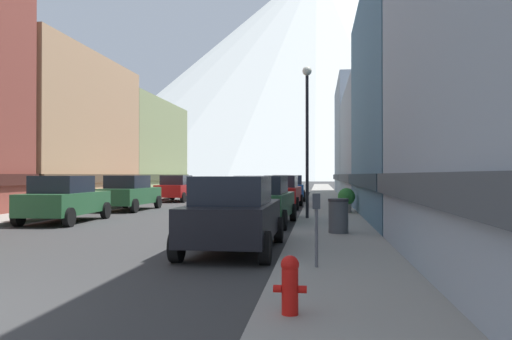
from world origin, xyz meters
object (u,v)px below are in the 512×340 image
Objects in this scene: potted_plant_2 at (345,202)px; streetlamp_right at (307,119)px; car_right_1 at (263,200)px; potted_plant_0 at (346,198)px; car_left_1 at (65,199)px; pedestrian_0 at (143,188)px; car_left_2 at (129,193)px; car_right_2 at (282,192)px; car_driving_0 at (282,183)px; fire_hydrant_near at (290,283)px; trash_bin_right at (338,216)px; car_right_3 at (290,188)px; parking_meter_near at (316,219)px; car_left_3 at (177,188)px; car_right_0 at (234,213)px; car_driving_1 at (281,183)px.

streetlamp_right is at bearing -113.55° from potted_plant_2.
car_right_1 reaches higher than potted_plant_0.
car_left_1 is 15.16m from pedestrian_0.
car_left_2 is 0.99× the size of car_right_2.
fire_hydrant_near is (3.85, -51.15, -0.37)m from car_driving_0.
pedestrian_0 is at bearing 149.71° from car_right_2.
car_right_2 is 4.54× the size of trash_bin_right.
car_right_3 is 20.67m from trash_bin_right.
potted_plant_0 is (1.25, 12.93, -0.23)m from parking_meter_near.
car_right_2 is at bearing -90.03° from car_right_3.
car_right_0 is (7.60, -21.13, 0.00)m from car_left_3.
car_driving_1 is (5.40, 30.74, 0.00)m from car_left_2.
car_right_1 is 17.16m from car_right_3.
car_left_1 is at bearing 140.97° from car_right_0.
car_left_2 is 6.29× the size of fire_hydrant_near.
car_right_1 reaches higher than pedestrian_0.
car_left_1 is 9.76m from streetlamp_right.
car_driving_0 reaches higher than pedestrian_0.
car_left_1 and car_driving_1 have the same top height.
car_left_3 is 14.57m from potted_plant_2.
car_left_2 is 13.16m from car_right_3.
car_left_2 is 0.76× the size of streetlamp_right.
car_left_3 is 2.80× the size of pedestrian_0.
car_right_1 reaches higher than trash_bin_right.
potted_plant_0 is at bearing -80.68° from car_driving_1.
pedestrian_0 is (-2.45, -0.01, -0.02)m from car_left_3.
car_left_1 is at bearing -98.27° from car_driving_1.
car_left_3 is at bearing 109.10° from fire_hydrant_near.
car_driving_1 is (-2.20, 43.30, 0.00)m from car_right_0.
car_driving_1 is 5.07× the size of potted_plant_2.
car_driving_1 is at bearing 99.60° from potted_plant_2.
trash_bin_right is (0.60, 5.32, -0.37)m from parking_meter_near.
car_driving_1 is at bearing 96.69° from trash_bin_right.
car_left_1 is 11.99m from potted_plant_2.
car_driving_1 reaches higher than fire_hydrant_near.
car_left_3 is at bearing 137.88° from potted_plant_2.
car_left_3 is 5.13× the size of potted_plant_2.
car_right_0 is 4.49× the size of trash_bin_right.
potted_plant_0 is (3.20, 4.27, -0.12)m from car_right_1.
pedestrian_0 is at bearing 141.05° from potted_plant_0.
car_right_2 is 28.14m from car_driving_1.
potted_plant_2 is (3.20, 5.22, -0.32)m from car_right_1.
trash_bin_right is (2.55, -12.45, -0.26)m from car_right_2.
car_left_1 reaches higher than trash_bin_right.
car_right_1 is at bearing -126.89° from potted_plant_0.
fire_hydrant_near is 0.44× the size of pedestrian_0.
car_driving_0 is 3.31× the size of parking_meter_near.
streetlamp_right is (-0.40, 10.10, 2.97)m from parking_meter_near.
pedestrian_0 is at bearing 113.66° from fire_hydrant_near.
car_right_2 is 12.71m from trash_bin_right.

